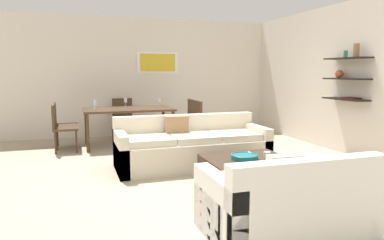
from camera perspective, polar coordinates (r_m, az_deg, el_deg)
The scene contains 18 objects.
ground_plane at distance 5.40m, azimuth 0.00°, elevation -8.22°, with size 18.00×18.00×0.00m, color tan.
back_wall_unit at distance 8.68m, azimuth -5.30°, elevation 6.79°, with size 8.40×0.09×2.70m.
right_wall_shelf_unit at distance 7.21m, azimuth 22.13°, elevation 6.09°, with size 0.34×8.20×2.70m.
sofa_beige at distance 5.66m, azimuth -0.10°, elevation -4.41°, with size 2.33×0.90×0.78m.
loveseat_white at distance 3.46m, azimuth 14.52°, elevation -12.58°, with size 1.43×0.90×0.78m.
coffee_table at distance 4.68m, azimuth 8.94°, elevation -8.36°, with size 1.05×0.97×0.38m.
decorative_bowl at distance 4.61m, azimuth 8.26°, elevation -5.72°, with size 0.35×0.35×0.06m.
candle_jar at distance 4.73m, azimuth 11.71°, elevation -5.40°, with size 0.09×0.09×0.08m, color silver.
dining_table at distance 7.32m, azimuth -9.97°, elevation 1.28°, with size 1.74×0.96×0.75m.
dining_chair_head at distance 8.21m, azimuth -10.80°, elevation 0.70°, with size 0.44×0.44×0.88m.
dining_chair_right_far at distance 7.82m, azimuth -0.87°, elevation 0.50°, with size 0.44×0.44×0.88m.
dining_chair_right_near at distance 7.41m, azimuth 0.10°, elevation 0.11°, with size 0.44×0.44×0.88m.
dining_chair_left_near at distance 7.06m, azimuth -19.98°, elevation -0.72°, with size 0.44×0.44×0.88m.
dining_chair_left_far at distance 7.49m, azimuth -19.87°, elevation -0.27°, with size 0.44×0.44×0.88m.
wine_glass_head at distance 7.71m, azimuth -10.43°, elevation 3.05°, with size 0.07×0.07×0.18m.
wine_glass_right_far at distance 7.53m, azimuth -5.19°, elevation 2.96°, with size 0.08×0.08×0.16m.
wine_glass_left_near at distance 7.12m, azimuth -15.09°, elevation 2.61°, with size 0.07×0.07×0.19m.
wine_glass_left_far at distance 7.36m, azimuth -15.18°, elevation 2.61°, with size 0.07×0.07×0.16m.
Camera 1 is at (-1.59, -4.94, 1.47)m, focal length 33.90 mm.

